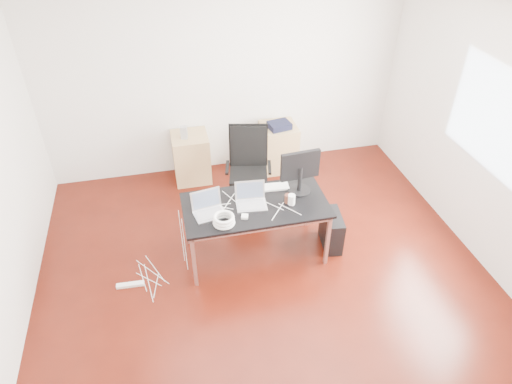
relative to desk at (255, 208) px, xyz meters
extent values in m
plane|color=#3A0D06|center=(0.02, -0.49, -0.68)|extent=(5.00, 5.00, 0.00)
plane|color=silver|center=(0.02, -0.49, 2.12)|extent=(5.00, 5.00, 0.00)
plane|color=silver|center=(0.02, 2.01, 0.72)|extent=(5.00, 0.00, 5.00)
plane|color=silver|center=(2.52, -0.49, 0.72)|extent=(0.00, 5.00, 5.00)
plane|color=white|center=(2.51, -0.29, 0.92)|extent=(0.00, 1.50, 1.50)
cube|color=black|center=(0.00, 0.00, 0.04)|extent=(1.60, 0.80, 0.03)
cube|color=silver|center=(-0.75, -0.35, -0.33)|extent=(0.04, 0.04, 0.70)
cube|color=silver|center=(-0.75, 0.35, -0.33)|extent=(0.04, 0.04, 0.70)
cube|color=silver|center=(0.75, -0.35, -0.33)|extent=(0.04, 0.04, 0.70)
cube|color=silver|center=(0.75, 0.35, -0.33)|extent=(0.04, 0.04, 0.70)
cylinder|color=black|center=(0.11, 0.90, -0.44)|extent=(0.06, 0.06, 0.47)
cube|color=black|center=(0.11, 0.90, -0.18)|extent=(0.57, 0.55, 0.06)
cube|color=black|center=(0.16, 1.12, 0.13)|extent=(0.47, 0.19, 0.55)
cube|color=tan|center=(-0.54, 1.74, -0.33)|extent=(0.50, 0.50, 0.70)
cube|color=tan|center=(0.75, 1.74, -0.33)|extent=(0.50, 0.50, 0.70)
cube|color=black|center=(0.92, -0.06, -0.46)|extent=(0.26, 0.47, 0.44)
cylinder|color=black|center=(0.32, 1.68, -0.54)|extent=(0.24, 0.24, 0.28)
cube|color=white|center=(-1.46, -0.21, -0.66)|extent=(0.30, 0.08, 0.04)
cube|color=silver|center=(-0.51, -0.07, 0.06)|extent=(0.37, 0.29, 0.01)
cube|color=silver|center=(-0.54, 0.04, 0.18)|extent=(0.33, 0.11, 0.22)
cube|color=#475166|center=(-0.54, 0.03, 0.18)|extent=(0.29, 0.09, 0.18)
cube|color=silver|center=(-0.05, -0.02, 0.06)|extent=(0.35, 0.26, 0.01)
cube|color=silver|center=(-0.04, 0.09, 0.18)|extent=(0.33, 0.08, 0.22)
cube|color=#475166|center=(-0.04, 0.09, 0.18)|extent=(0.29, 0.06, 0.18)
cylinder|color=black|center=(0.54, 0.13, 0.06)|extent=(0.26, 0.26, 0.02)
cylinder|color=black|center=(0.54, 0.13, 0.22)|extent=(0.05, 0.05, 0.30)
cube|color=black|center=(0.54, 0.15, 0.39)|extent=(0.45, 0.08, 0.34)
cube|color=#475166|center=(0.54, 0.17, 0.39)|extent=(0.40, 0.03, 0.29)
cube|color=white|center=(0.23, 0.26, 0.06)|extent=(0.45, 0.18, 0.02)
cylinder|color=white|center=(0.39, -0.08, 0.11)|extent=(0.09, 0.09, 0.12)
cylinder|color=#53291C|center=(0.36, -0.04, 0.10)|extent=(0.09, 0.09, 0.10)
torus|color=white|center=(-0.39, -0.25, 0.07)|extent=(0.24, 0.24, 0.04)
torus|color=white|center=(-0.39, -0.25, 0.11)|extent=(0.23, 0.23, 0.04)
torus|color=white|center=(-0.39, -0.25, 0.14)|extent=(0.22, 0.22, 0.04)
cube|color=white|center=(-0.16, -0.20, 0.07)|extent=(0.09, 0.09, 0.03)
cube|color=#9E9E9E|center=(-0.61, 1.70, 0.11)|extent=(0.10, 0.09, 0.18)
cube|color=black|center=(0.73, 1.67, 0.07)|extent=(0.34, 0.29, 0.09)
camera|label=1|loc=(-0.88, -3.86, 3.15)|focal=32.00mm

